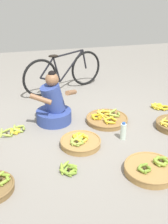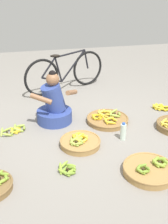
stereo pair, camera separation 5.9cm
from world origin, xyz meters
name	(u,v)px [view 2 (the right image)]	position (x,y,z in m)	size (l,w,h in m)	color
ground_plane	(81,128)	(0.00, 0.00, 0.00)	(10.00, 10.00, 0.00)	gray
vendor_woman_front	(54,106)	(-0.33, 0.30, 0.25)	(0.72, 0.53, 0.79)	#334793
bicycle_leaning	(66,72)	(0.08, 1.55, 0.36)	(1.60, 0.66, 0.73)	black
banana_basket_front_left	(80,142)	(-0.11, -0.44, 0.05)	(0.52, 0.52, 0.15)	#A87F47
banana_basket_near_bicycle	(149,170)	(0.50, -1.17, 0.05)	(0.58, 0.58, 0.15)	#A87F47
banana_basket_front_center	(107,119)	(0.43, 0.09, 0.05)	(0.62, 0.62, 0.15)	olive
loose_bananas_back_center	(68,169)	(-0.36, -0.93, 0.03)	(0.23, 0.25, 0.10)	#8CAD38
loose_bananas_near_vendor	(15,130)	(-0.92, 0.12, 0.03)	(0.36, 0.27, 0.10)	yellow
loose_bananas_back_left	(160,107)	(1.42, 0.32, 0.03)	(0.29, 0.27, 0.09)	yellow
water_bottle	(123,132)	(0.47, -0.43, 0.12)	(0.08, 0.08, 0.25)	silver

